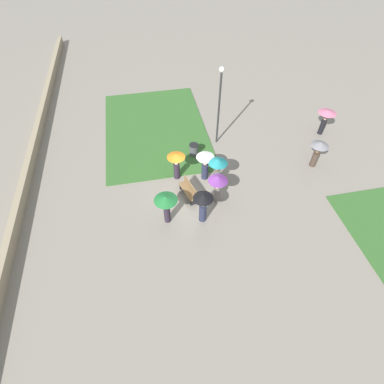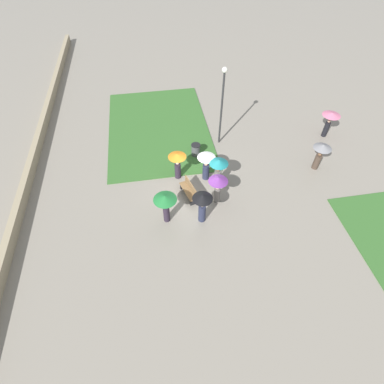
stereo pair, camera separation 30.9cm
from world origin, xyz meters
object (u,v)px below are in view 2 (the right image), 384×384
Objects in this scene: crowd_person_purple at (218,184)px; lamp_post at (222,98)px; lone_walker_far_path at (330,119)px; crowd_person_black at (202,203)px; crowd_person_white at (206,162)px; park_bench at (189,190)px; crowd_person_orange at (177,162)px; crowd_person_green at (165,202)px; crowd_person_teal at (218,168)px; trash_bin at (196,150)px; lone_walker_mid_plaza at (321,152)px.

lamp_post is at bearing -17.98° from crowd_person_purple.
crowd_person_black is at bearing 81.02° from lone_walker_far_path.
crowd_person_white reaches higher than lone_walker_far_path.
crowd_person_orange reaches higher than park_bench.
park_bench is 0.84× the size of crowd_person_green.
crowd_person_purple reaches higher than lone_walker_far_path.
crowd_person_teal reaches higher than crowd_person_purple.
lamp_post is 2.88× the size of crowd_person_orange.
crowd_person_teal is at bearing 15.79° from trash_bin.
crowd_person_green is (3.02, -0.98, 0.22)m from crowd_person_orange.
park_bench is 1.78m from crowd_person_orange.
crowd_person_white is at bearing -46.83° from lone_walker_mid_plaza.
crowd_person_black is at bearing 51.65° from crowd_person_teal.
lone_walker_far_path reaches higher than crowd_person_orange.
crowd_person_black reaches higher than lone_walker_mid_plaza.
trash_bin is 0.43× the size of crowd_person_black.
crowd_person_black is (5.03, -0.56, 0.92)m from trash_bin.
lamp_post is at bearing -112.89° from crowd_person_teal.
crowd_person_orange is at bearing 36.21° from crowd_person_purple.
lone_walker_mid_plaza is at bearing -79.59° from crowd_person_purple.
lone_walker_mid_plaza is (-2.45, 9.21, -0.19)m from crowd_person_green.
crowd_person_white is 6.67m from lone_walker_mid_plaza.
park_bench is at bearing 71.88° from lone_walker_far_path.
crowd_person_orange is at bearing -47.74° from lamp_post.
crowd_person_black is 1.79m from crowd_person_green.
crowd_person_orange is at bearing 179.11° from park_bench.
crowd_person_green reaches higher than crowd_person_purple.
park_bench is 0.86× the size of crowd_person_white.
crowd_person_orange is 1.00× the size of lone_walker_mid_plaza.
lone_walker_far_path is at bearing 95.76° from park_bench.
crowd_person_black is (1.73, 0.37, 0.88)m from park_bench.
crowd_person_orange is (-0.35, -1.57, -0.03)m from crowd_person_white.
crowd_person_orange is (-3.29, -0.79, -0.14)m from crowd_person_black.
crowd_person_green is (2.67, -2.55, 0.19)m from crowd_person_white.
lamp_post is at bearing -78.09° from lone_walker_mid_plaza.
crowd_person_white reaches higher than crowd_person_orange.
park_bench is at bearing -15.68° from trash_bin.
crowd_person_black is 3.39m from crowd_person_orange.
crowd_person_black reaches higher than trash_bin.
trash_bin is 0.45× the size of crowd_person_teal.
crowd_person_white is at bearing 3.89° from crowd_person_purple.
crowd_person_green is at bearing 75.75° from lone_walker_far_path.
crowd_person_purple is at bearing 67.22° from crowd_person_teal.
crowd_person_green is 1.06× the size of lone_walker_mid_plaza.
trash_bin is 0.46× the size of crowd_person_purple.
crowd_person_black is 1.03× the size of crowd_person_teal.
lone_walker_mid_plaza is (3.36, 5.15, -1.95)m from lamp_post.
lamp_post is (-4.36, 2.66, 2.72)m from park_bench.
crowd_person_teal is 1.06× the size of lone_walker_mid_plaza.
crowd_person_teal reaches higher than crowd_person_green.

